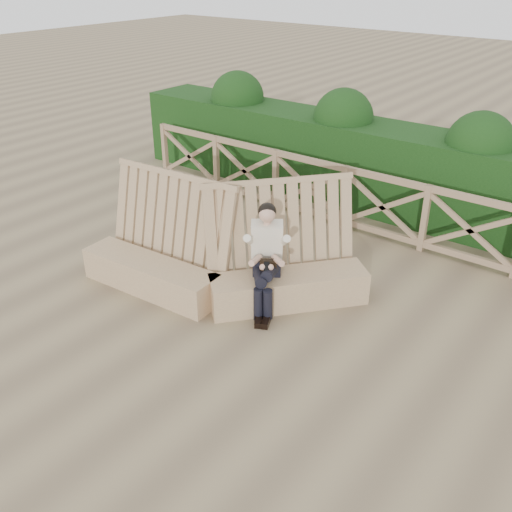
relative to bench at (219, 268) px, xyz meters
The scene contains 5 objects.
ground 1.18m from the bench, 30.52° to the right, with size 60.00×60.00×0.00m, color brown.
bench is the anchor object (origin of this frame).
woman 0.79m from the bench, 13.02° to the left, with size 0.71×0.89×1.43m.
guardrail 3.09m from the bench, 71.99° to the left, with size 10.10×0.09×1.10m.
hedge 4.26m from the bench, 77.00° to the left, with size 12.00×1.20×1.50m, color black.
Camera 1 is at (3.58, -4.49, 4.19)m, focal length 40.00 mm.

